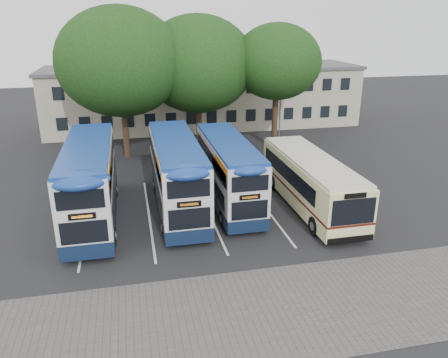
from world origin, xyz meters
TOP-DOWN VIEW (x-y plane):
  - ground at (0.00, 0.00)m, footprint 120.00×120.00m
  - paving_strip at (-2.00, -5.00)m, footprint 40.00×6.00m
  - bay_lines at (-3.75, 5.00)m, footprint 14.12×11.00m
  - depot_building at (0.00, 26.99)m, footprint 32.40×8.40m
  - lamp_post at (6.00, 19.97)m, footprint 0.25×1.05m
  - tree_left at (-8.30, 17.22)m, footprint 9.94×9.94m
  - tree_mid at (-2.01, 18.43)m, footprint 9.48×9.48m
  - tree_right at (4.35, 16.72)m, footprint 7.35×7.35m
  - bus_dd_left at (-10.35, 5.34)m, footprint 2.56×10.57m
  - bus_dd_mid at (-5.46, 5.67)m, footprint 2.50×10.32m
  - bus_dd_right at (-2.27, 5.92)m, footprint 2.34×9.64m
  - bus_single at (2.40, 4.28)m, footprint 2.67×10.50m

SIDE VIEW (x-z plane):
  - ground at x=0.00m, z-range 0.00..0.00m
  - paving_strip at x=-2.00m, z-range 0.00..0.01m
  - bay_lines at x=-3.75m, z-range 0.00..0.01m
  - bus_single at x=2.40m, z-range 0.21..3.34m
  - bus_dd_right at x=-2.27m, z-range 0.20..4.22m
  - bus_dd_mid at x=-5.46m, z-range 0.22..4.52m
  - bus_dd_left at x=-10.35m, z-range 0.22..4.63m
  - depot_building at x=0.00m, z-range 0.05..6.25m
  - lamp_post at x=6.00m, z-range 0.55..9.61m
  - tree_mid at x=-2.01m, z-range 1.60..12.87m
  - tree_right at x=4.35m, z-range 2.15..12.75m
  - tree_left at x=-8.30m, z-range 1.71..13.60m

